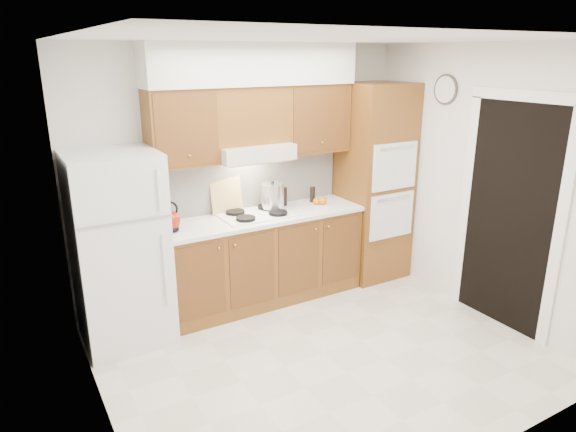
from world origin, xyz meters
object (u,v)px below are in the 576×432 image
object	(u,v)px
oven_cabinet	(373,183)
kettle	(170,221)
fridge	(119,250)
stock_pot	(273,196)

from	to	relation	value
oven_cabinet	kettle	distance (m)	2.37
fridge	stock_pot	distance (m)	1.62
oven_cabinet	fridge	bearing A→B (deg)	-179.30
oven_cabinet	kettle	xyz separation A→B (m)	(-2.37, -0.02, -0.06)
fridge	stock_pot	size ratio (longest dim) A/B	7.08
oven_cabinet	stock_pot	size ratio (longest dim) A/B	9.05
oven_cabinet	kettle	size ratio (longest dim) A/B	11.82
oven_cabinet	stock_pot	world-z (taller)	oven_cabinet
oven_cabinet	kettle	bearing A→B (deg)	-179.63
oven_cabinet	stock_pot	bearing A→B (deg)	175.23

